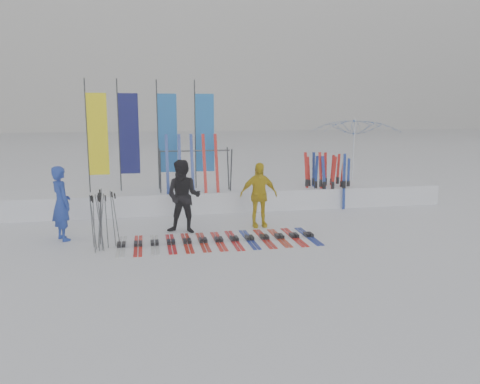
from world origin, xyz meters
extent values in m
plane|color=white|center=(0.00, 0.00, 0.00)|extent=(120.00, 120.00, 0.00)
cube|color=white|center=(0.00, 4.60, 0.30)|extent=(14.00, 1.60, 0.60)
imported|color=#1A369D|center=(-3.87, 1.79, 0.85)|extent=(0.66, 0.74, 1.69)
imported|color=black|center=(-1.12, 1.90, 0.88)|extent=(1.03, 0.91, 1.76)
imported|color=gold|center=(0.78, 2.13, 0.82)|extent=(0.96, 0.41, 1.63)
imported|color=white|center=(4.96, 5.56, 1.37)|extent=(3.48, 3.53, 2.75)
cube|color=silver|center=(-2.55, 0.96, 0.04)|extent=(0.17, 1.64, 0.07)
cube|color=red|center=(-2.20, 0.96, 0.04)|extent=(0.17, 1.63, 0.07)
cube|color=#B3B5BA|center=(-1.84, 0.96, 0.04)|extent=(0.17, 1.57, 0.07)
cube|color=red|center=(-1.49, 0.96, 0.04)|extent=(0.17, 1.58, 0.07)
cube|color=red|center=(-1.13, 0.96, 0.04)|extent=(0.17, 1.61, 0.07)
cube|color=#AD200D|center=(-0.78, 0.96, 0.04)|extent=(0.17, 1.57, 0.07)
cube|color=red|center=(-0.42, 0.96, 0.04)|extent=(0.17, 1.58, 0.07)
cube|color=red|center=(-0.07, 0.96, 0.04)|extent=(0.17, 1.66, 0.07)
cube|color=navy|center=(0.29, 0.96, 0.04)|extent=(0.17, 1.63, 0.07)
cube|color=#B2140E|center=(0.64, 0.96, 0.04)|extent=(0.17, 1.63, 0.07)
cube|color=#B3260E|center=(1.00, 0.96, 0.04)|extent=(0.17, 1.59, 0.07)
cube|color=red|center=(1.35, 0.96, 0.04)|extent=(0.17, 1.66, 0.07)
cube|color=navy|center=(1.71, 0.96, 0.04)|extent=(0.17, 1.60, 0.07)
cylinder|color=#595B60|center=(-2.66, 1.21, 0.58)|extent=(0.13, 0.11, 1.15)
cylinder|color=#595B60|center=(-2.95, 0.85, 0.58)|extent=(0.10, 0.02, 1.16)
cylinder|color=#595B60|center=(-2.95, 0.70, 0.61)|extent=(0.14, 0.04, 1.21)
cylinder|color=#595B60|center=(-3.14, 0.97, 0.58)|extent=(0.04, 0.13, 1.16)
cylinder|color=#595B60|center=(-2.92, 0.80, 0.62)|extent=(0.04, 0.04, 1.25)
cylinder|color=#595B60|center=(-2.97, 1.22, 0.63)|extent=(0.10, 0.09, 1.25)
cylinder|color=#595B60|center=(-2.83, 0.87, 0.59)|extent=(0.03, 0.12, 1.18)
cylinder|color=#595B60|center=(-3.06, 0.66, 0.60)|extent=(0.02, 0.10, 1.19)
cylinder|color=#595B60|center=(-2.97, 0.95, 0.61)|extent=(0.14, 0.06, 1.21)
cylinder|color=#595B60|center=(-2.71, 1.04, 0.61)|extent=(0.08, 0.05, 1.23)
cylinder|color=#595B60|center=(-3.09, 0.82, 0.60)|extent=(0.10, 0.09, 1.19)
cylinder|color=#595B60|center=(-2.95, 0.84, 0.62)|extent=(0.11, 0.04, 1.23)
cylinder|color=#595B60|center=(-2.92, 0.76, 0.61)|extent=(0.15, 0.09, 1.21)
cylinder|color=#595B60|center=(-3.00, 1.16, 0.60)|extent=(0.12, 0.07, 1.19)
cylinder|color=#383A3F|center=(-3.57, 4.69, 2.20)|extent=(0.04, 0.04, 3.20)
cube|color=#FFF00D|center=(-3.28, 4.69, 2.25)|extent=(0.55, 0.03, 2.30)
cylinder|color=#383A3F|center=(-2.70, 4.78, 2.20)|extent=(0.04, 0.04, 3.20)
cube|color=#0B0F53|center=(-2.41, 4.78, 2.25)|extent=(0.55, 0.03, 2.30)
cylinder|color=#383A3F|center=(-1.60, 4.90, 2.20)|extent=(0.04, 0.04, 3.20)
cube|color=blue|center=(-1.31, 4.90, 2.25)|extent=(0.55, 0.03, 2.30)
cylinder|color=#383A3F|center=(-0.50, 4.87, 2.20)|extent=(0.04, 0.04, 3.20)
cube|color=blue|center=(-0.21, 4.87, 2.25)|extent=(0.55, 0.03, 2.30)
cylinder|color=#383A3F|center=(-1.58, 3.95, 1.23)|extent=(0.04, 0.30, 1.23)
cylinder|color=#383A3F|center=(-1.58, 4.45, 1.23)|extent=(0.04, 0.30, 1.23)
cylinder|color=#383A3F|center=(0.42, 3.95, 1.23)|extent=(0.04, 0.30, 1.23)
cylinder|color=#383A3F|center=(0.42, 4.45, 1.23)|extent=(0.04, 0.30, 1.23)
cylinder|color=#383A3F|center=(-0.58, 4.20, 1.78)|extent=(2.00, 0.04, 0.04)
cube|color=red|center=(3.49, 4.46, 0.82)|extent=(0.09, 0.03, 1.65)
cube|color=red|center=(2.98, 4.54, 0.76)|extent=(0.09, 0.03, 1.51)
cube|color=red|center=(3.90, 4.16, 0.73)|extent=(0.09, 0.03, 1.47)
cube|color=red|center=(2.78, 4.18, 0.84)|extent=(0.09, 0.04, 1.68)
cube|color=navy|center=(4.15, 4.23, 0.74)|extent=(0.09, 0.04, 1.47)
cube|color=navy|center=(3.03, 4.07, 0.79)|extent=(0.09, 0.03, 1.57)
cube|color=red|center=(3.17, 4.01, 0.85)|extent=(0.09, 0.04, 1.69)
cube|color=navy|center=(3.23, 3.89, 0.79)|extent=(0.09, 0.03, 1.59)
cube|color=red|center=(4.03, 4.78, 0.78)|extent=(0.09, 0.03, 1.56)
cube|color=navy|center=(3.74, 3.61, 0.84)|extent=(0.09, 0.04, 1.69)
cube|color=silver|center=(3.89, 3.97, 0.83)|extent=(0.09, 0.03, 1.65)
cube|color=navy|center=(3.09, 4.43, 0.83)|extent=(0.09, 0.04, 1.65)
cube|color=red|center=(3.47, 3.82, 0.79)|extent=(0.09, 0.03, 1.58)
cube|color=red|center=(3.74, 4.57, 0.77)|extent=(0.09, 0.03, 1.54)
camera|label=1|loc=(-1.97, -9.12, 2.89)|focal=35.00mm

